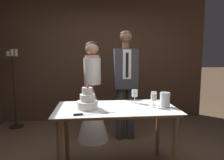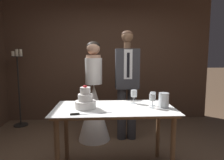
{
  "view_description": "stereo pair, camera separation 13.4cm",
  "coord_description": "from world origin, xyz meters",
  "px_view_note": "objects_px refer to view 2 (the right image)",
  "views": [
    {
      "loc": [
        -0.27,
        -2.22,
        1.44
      ],
      "look_at": [
        0.02,
        0.59,
        1.08
      ],
      "focal_mm": 32.0,
      "sensor_mm": 36.0,
      "label": 1
    },
    {
      "loc": [
        -0.14,
        -2.23,
        1.44
      ],
      "look_at": [
        0.02,
        0.59,
        1.08
      ],
      "focal_mm": 32.0,
      "sensor_mm": 36.0,
      "label": 2
    }
  ],
  "objects_px": {
    "cake_knife": "(83,114)",
    "wine_glass_far": "(153,96)",
    "candle_stand": "(19,88)",
    "cake_table": "(114,115)",
    "hurricane_candle": "(164,101)",
    "wine_glass_near": "(134,94)",
    "groom": "(127,81)",
    "tiered_cake": "(85,101)",
    "bride": "(94,104)",
    "wine_glass_middle": "(152,98)"
  },
  "relations": [
    {
      "from": "wine_glass_middle",
      "to": "cake_knife",
      "type": "bearing_deg",
      "value": -164.7
    },
    {
      "from": "bride",
      "to": "tiered_cake",
      "type": "bearing_deg",
      "value": -93.93
    },
    {
      "from": "bride",
      "to": "groom",
      "type": "xyz_separation_m",
      "value": [
        0.56,
        -0.0,
        0.39
      ]
    },
    {
      "from": "candle_stand",
      "to": "wine_glass_middle",
      "type": "bearing_deg",
      "value": -37.75
    },
    {
      "from": "cake_knife",
      "to": "candle_stand",
      "type": "distance_m",
      "value": 2.45
    },
    {
      "from": "cake_table",
      "to": "hurricane_candle",
      "type": "distance_m",
      "value": 0.63
    },
    {
      "from": "cake_knife",
      "to": "cake_table",
      "type": "bearing_deg",
      "value": 28.69
    },
    {
      "from": "wine_glass_far",
      "to": "groom",
      "type": "height_order",
      "value": "groom"
    },
    {
      "from": "cake_table",
      "to": "wine_glass_far",
      "type": "relative_size",
      "value": 8.33
    },
    {
      "from": "wine_glass_middle",
      "to": "groom",
      "type": "distance_m",
      "value": 1.0
    },
    {
      "from": "wine_glass_near",
      "to": "hurricane_candle",
      "type": "distance_m",
      "value": 0.4
    },
    {
      "from": "cake_knife",
      "to": "wine_glass_near",
      "type": "xyz_separation_m",
      "value": [
        0.62,
        0.46,
        0.12
      ]
    },
    {
      "from": "cake_table",
      "to": "wine_glass_near",
      "type": "relative_size",
      "value": 8.18
    },
    {
      "from": "candle_stand",
      "to": "cake_table",
      "type": "bearing_deg",
      "value": -43.21
    },
    {
      "from": "cake_knife",
      "to": "hurricane_candle",
      "type": "relative_size",
      "value": 2.5
    },
    {
      "from": "cake_table",
      "to": "tiered_cake",
      "type": "height_order",
      "value": "tiered_cake"
    },
    {
      "from": "tiered_cake",
      "to": "wine_glass_far",
      "type": "distance_m",
      "value": 0.84
    },
    {
      "from": "hurricane_candle",
      "to": "cake_table",
      "type": "bearing_deg",
      "value": 175.96
    },
    {
      "from": "cake_table",
      "to": "candle_stand",
      "type": "distance_m",
      "value": 2.48
    },
    {
      "from": "wine_glass_far",
      "to": "bride",
      "type": "bearing_deg",
      "value": 130.94
    },
    {
      "from": "cake_knife",
      "to": "wine_glass_near",
      "type": "height_order",
      "value": "wine_glass_near"
    },
    {
      "from": "cake_knife",
      "to": "wine_glass_middle",
      "type": "height_order",
      "value": "wine_glass_middle"
    },
    {
      "from": "wine_glass_middle",
      "to": "bride",
      "type": "xyz_separation_m",
      "value": [
        -0.73,
        0.99,
        -0.31
      ]
    },
    {
      "from": "cake_table",
      "to": "wine_glass_middle",
      "type": "xyz_separation_m",
      "value": [
        0.45,
        -0.05,
        0.22
      ]
    },
    {
      "from": "wine_glass_far",
      "to": "bride",
      "type": "relative_size",
      "value": 0.11
    },
    {
      "from": "tiered_cake",
      "to": "hurricane_candle",
      "type": "bearing_deg",
      "value": -0.7
    },
    {
      "from": "tiered_cake",
      "to": "cake_table",
      "type": "bearing_deg",
      "value": 5.1
    },
    {
      "from": "cake_table",
      "to": "bride",
      "type": "relative_size",
      "value": 0.88
    },
    {
      "from": "tiered_cake",
      "to": "wine_glass_near",
      "type": "xyz_separation_m",
      "value": [
        0.62,
        0.22,
        0.03
      ]
    },
    {
      "from": "cake_table",
      "to": "wine_glass_far",
      "type": "height_order",
      "value": "wine_glass_far"
    },
    {
      "from": "hurricane_candle",
      "to": "groom",
      "type": "height_order",
      "value": "groom"
    },
    {
      "from": "cake_knife",
      "to": "wine_glass_far",
      "type": "bearing_deg",
      "value": 11.86
    },
    {
      "from": "wine_glass_far",
      "to": "hurricane_candle",
      "type": "relative_size",
      "value": 0.97
    },
    {
      "from": "tiered_cake",
      "to": "cake_knife",
      "type": "xyz_separation_m",
      "value": [
        -0.01,
        -0.24,
        -0.08
      ]
    },
    {
      "from": "groom",
      "to": "cake_table",
      "type": "bearing_deg",
      "value": -106.58
    },
    {
      "from": "wine_glass_near",
      "to": "bride",
      "type": "height_order",
      "value": "bride"
    },
    {
      "from": "cake_knife",
      "to": "bride",
      "type": "bearing_deg",
      "value": 77.33
    },
    {
      "from": "wine_glass_near",
      "to": "cake_table",
      "type": "bearing_deg",
      "value": -144.84
    },
    {
      "from": "tiered_cake",
      "to": "bride",
      "type": "height_order",
      "value": "bride"
    },
    {
      "from": "cake_knife",
      "to": "groom",
      "type": "relative_size",
      "value": 0.25
    },
    {
      "from": "cake_table",
      "to": "bride",
      "type": "bearing_deg",
      "value": 106.57
    },
    {
      "from": "hurricane_candle",
      "to": "tiered_cake",
      "type": "bearing_deg",
      "value": 179.3
    },
    {
      "from": "wine_glass_near",
      "to": "candle_stand",
      "type": "xyz_separation_m",
      "value": [
        -2.08,
        1.51,
        -0.15
      ]
    },
    {
      "from": "cake_table",
      "to": "wine_glass_near",
      "type": "height_order",
      "value": "wine_glass_near"
    },
    {
      "from": "wine_glass_middle",
      "to": "hurricane_candle",
      "type": "distance_m",
      "value": 0.15
    },
    {
      "from": "wine_glass_near",
      "to": "wine_glass_far",
      "type": "relative_size",
      "value": 1.02
    },
    {
      "from": "tiered_cake",
      "to": "groom",
      "type": "distance_m",
      "value": 1.15
    },
    {
      "from": "groom",
      "to": "candle_stand",
      "type": "height_order",
      "value": "groom"
    },
    {
      "from": "hurricane_candle",
      "to": "candle_stand",
      "type": "xyz_separation_m",
      "value": [
        -2.4,
        1.74,
        -0.11
      ]
    },
    {
      "from": "wine_glass_far",
      "to": "candle_stand",
      "type": "relative_size",
      "value": 0.11
    }
  ]
}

